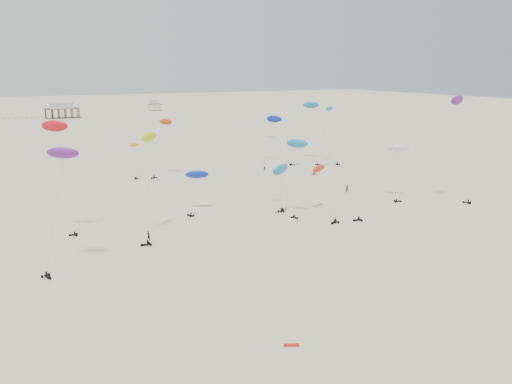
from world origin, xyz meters
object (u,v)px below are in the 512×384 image
pavilion_small (155,106)px  rig_3 (60,173)px  pavilion_main (62,112)px  spectator_0 (149,240)px  rig_8 (148,161)px

pavilion_small → rig_3: rig_3 is taller
pavilion_small → rig_3: bearing=-108.0°
pavilion_small → pavilion_main: bearing=-156.8°
spectator_0 → rig_8: bearing=-68.5°
rig_3 → spectator_0: 22.99m
rig_8 → pavilion_main: bearing=-5.2°
rig_8 → rig_3: bearing=117.4°
rig_8 → spectator_0: 14.89m
pavilion_main → spectator_0: 261.77m
spectator_0 → rig_3: bearing=79.1°
rig_3 → rig_8: bearing=-170.8°
pavilion_main → spectator_0: size_ratio=9.95×
pavilion_main → rig_8: (-11.10, -259.55, 10.50)m
pavilion_main → rig_3: size_ratio=1.05×
pavilion_small → rig_3: size_ratio=0.45×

